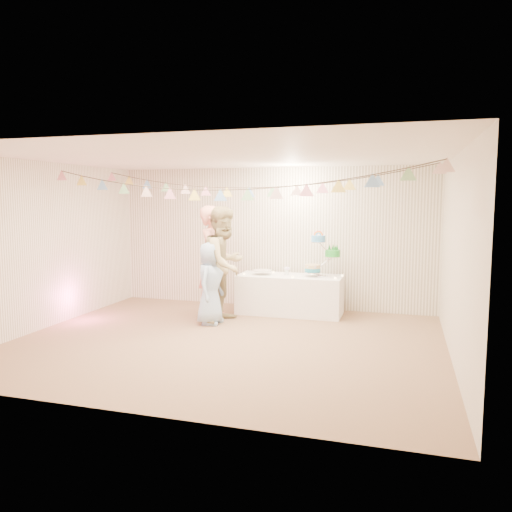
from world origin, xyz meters
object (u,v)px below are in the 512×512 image
(table, at_px, (290,295))
(person_adult_a, at_px, (214,262))
(cake_stand, at_px, (322,252))
(person_child, at_px, (210,283))
(person_adult_b, at_px, (224,264))

(table, relative_size, person_adult_a, 0.96)
(table, distance_m, cake_stand, 0.95)
(cake_stand, bearing_deg, table, -174.81)
(cake_stand, xyz_separation_m, person_child, (-1.63, -1.12, -0.45))
(cake_stand, height_order, person_adult_a, person_adult_a)
(person_adult_a, distance_m, person_child, 0.58)
(table, xyz_separation_m, person_child, (-1.08, -1.07, 0.32))
(table, xyz_separation_m, person_adult_a, (-1.21, -0.58, 0.61))
(table, height_order, person_adult_b, person_adult_b)
(cake_stand, relative_size, person_adult_b, 0.39)
(table, bearing_deg, person_adult_a, -154.48)
(person_adult_b, height_order, person_child, person_adult_b)
(person_adult_a, height_order, person_child, person_adult_a)
(person_adult_b, bearing_deg, person_adult_a, 65.71)
(person_adult_a, height_order, person_adult_b, person_adult_a)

